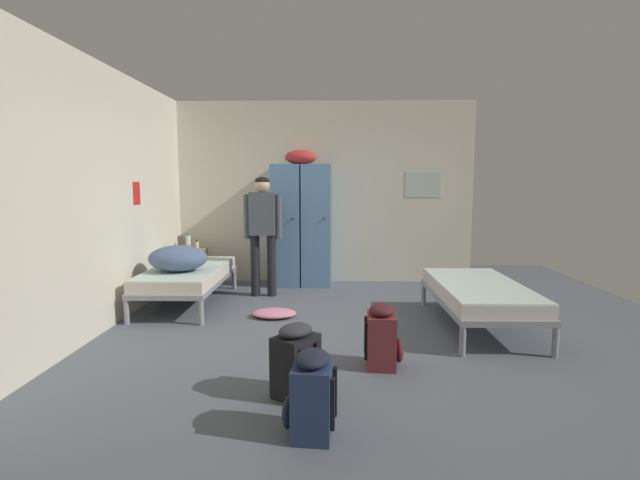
{
  "coord_description": "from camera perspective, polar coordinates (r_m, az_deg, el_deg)",
  "views": [
    {
      "loc": [
        0.12,
        -4.98,
        1.58
      ],
      "look_at": [
        0.0,
        0.26,
        0.95
      ],
      "focal_mm": 26.84,
      "sensor_mm": 36.0,
      "label": 1
    }
  ],
  "objects": [
    {
      "name": "bed_left_rear",
      "position": [
        6.47,
        -15.51,
        -4.08
      ],
      "size": [
        0.9,
        1.9,
        0.49
      ],
      "color": "gray",
      "rests_on": "ground_plane"
    },
    {
      "name": "room_backdrop",
      "position": [
        6.38,
        -10.85,
        5.31
      ],
      "size": [
        4.71,
        5.26,
        2.84
      ],
      "color": "beige",
      "rests_on": "ground_plane"
    },
    {
      "name": "ground_plane",
      "position": [
        5.23,
        -0.07,
        -10.74
      ],
      "size": [
        8.33,
        8.33,
        0.0
      ],
      "primitive_type": "plane",
      "color": "#565B66"
    },
    {
      "name": "backpack_maroon",
      "position": [
        4.22,
        7.48,
        -11.43
      ],
      "size": [
        0.35,
        0.33,
        0.55
      ],
      "color": "maroon",
      "rests_on": "ground_plane"
    },
    {
      "name": "locker_bank",
      "position": [
        7.34,
        -2.26,
        2.09
      ],
      "size": [
        0.9,
        0.55,
        2.07
      ],
      "color": "#5B84B2",
      "rests_on": "ground_plane"
    },
    {
      "name": "backpack_navy",
      "position": [
        3.14,
        -1.11,
        -18.04
      ],
      "size": [
        0.36,
        0.34,
        0.55
      ],
      "color": "navy",
      "rests_on": "ground_plane"
    },
    {
      "name": "clothes_pile_pink",
      "position": [
        5.74,
        -5.48,
        -8.68
      ],
      "size": [
        0.52,
        0.38,
        0.09
      ],
      "color": "pink",
      "rests_on": "ground_plane"
    },
    {
      "name": "shelf_unit",
      "position": [
        7.63,
        -14.82,
        -2.68
      ],
      "size": [
        0.38,
        0.3,
        0.57
      ],
      "color": "#99704C",
      "rests_on": "ground_plane"
    },
    {
      "name": "backpack_black",
      "position": [
        3.67,
        -3.04,
        -14.27
      ],
      "size": [
        0.41,
        0.41,
        0.55
      ],
      "color": "black",
      "rests_on": "ground_plane"
    },
    {
      "name": "bedding_heap",
      "position": [
        6.17,
        -16.57,
        -2.1
      ],
      "size": [
        0.72,
        0.61,
        0.32
      ],
      "color": "slate",
      "rests_on": "bed_left_rear"
    },
    {
      "name": "person_traveler",
      "position": [
        6.65,
        -6.83,
        1.81
      ],
      "size": [
        0.52,
        0.21,
        1.66
      ],
      "color": "black",
      "rests_on": "ground_plane"
    },
    {
      "name": "water_bottle",
      "position": [
        7.62,
        -15.43,
        -0.19
      ],
      "size": [
        0.07,
        0.07,
        0.24
      ],
      "color": "white",
      "rests_on": "shelf_unit"
    },
    {
      "name": "bed_right",
      "position": [
        5.54,
        18.41,
        -6.0
      ],
      "size": [
        0.9,
        1.9,
        0.49
      ],
      "color": "gray",
      "rests_on": "ground_plane"
    },
    {
      "name": "lotion_bottle",
      "position": [
        7.53,
        -14.46,
        -0.58
      ],
      "size": [
        0.05,
        0.05,
        0.14
      ],
      "color": "beige",
      "rests_on": "shelf_unit"
    }
  ]
}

